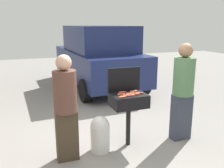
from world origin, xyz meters
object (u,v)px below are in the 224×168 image
object	(u,v)px
person_left	(66,105)
parked_minivan	(98,56)
hot_dog_12	(123,96)
hot_dog_13	(136,93)
hot_dog_1	(121,94)
hot_dog_2	(140,93)
hot_dog_3	(131,95)
hot_dog_5	(130,93)
hot_dog_8	(133,91)
bbq_grill	(129,102)
hot_dog_6	(126,95)
hot_dog_7	(122,97)
hot_dog_9	(122,92)
person_right	(183,89)
hot_dog_10	(134,91)
hot_dog_4	(130,94)
propane_tank	(100,133)
hot_dog_0	(122,93)
hot_dog_11	(135,94)

from	to	relation	value
person_left	parked_minivan	size ratio (longest dim) A/B	0.37
hot_dog_12	hot_dog_13	xyz separation A→B (m)	(0.29, 0.12, 0.00)
hot_dog_13	parked_minivan	bearing A→B (deg)	81.92
hot_dog_1	hot_dog_2	world-z (taller)	same
hot_dog_3	hot_dog_5	xyz separation A→B (m)	(0.04, 0.14, 0.00)
hot_dog_8	parked_minivan	xyz separation A→B (m)	(0.59, 4.05, 0.08)
bbq_grill	hot_dog_8	distance (m)	0.24
hot_dog_6	hot_dog_7	bearing A→B (deg)	-142.49
hot_dog_7	hot_dog_9	size ratio (longest dim) A/B	1.00
hot_dog_9	hot_dog_12	world-z (taller)	same
hot_dog_3	hot_dog_6	world-z (taller)	same
parked_minivan	hot_dog_9	bearing A→B (deg)	76.07
hot_dog_3	person_right	world-z (taller)	person_right
hot_dog_3	hot_dog_13	xyz separation A→B (m)	(0.15, 0.11, 0.00)
hot_dog_1	hot_dog_10	distance (m)	0.29
hot_dog_4	hot_dog_9	size ratio (longest dim) A/B	1.00
hot_dog_6	propane_tank	bearing A→B (deg)	177.29
hot_dog_0	hot_dog_6	xyz separation A→B (m)	(0.00, -0.16, 0.00)
propane_tank	hot_dog_2	bearing A→B (deg)	0.01
hot_dog_6	hot_dog_5	bearing A→B (deg)	43.33
hot_dog_3	hot_dog_12	size ratio (longest dim) A/B	1.00
hot_dog_5	hot_dog_13	bearing A→B (deg)	-14.71
hot_dog_4	hot_dog_3	bearing A→B (deg)	-101.44
hot_dog_9	parked_minivan	size ratio (longest dim) A/B	0.03
hot_dog_10	propane_tank	bearing A→B (deg)	-168.90
hot_dog_5	hot_dog_8	world-z (taller)	same
propane_tank	hot_dog_5	bearing A→B (deg)	7.53
hot_dog_13	person_right	size ratio (longest dim) A/B	0.07
bbq_grill	hot_dog_1	world-z (taller)	hot_dog_1
hot_dog_3	person_right	bearing A→B (deg)	0.41
hot_dog_7	hot_dog_13	distance (m)	0.36
hot_dog_1	propane_tank	bearing A→B (deg)	-173.51
hot_dog_5	propane_tank	distance (m)	0.84
hot_dog_11	hot_dog_13	distance (m)	0.10
hot_dog_8	propane_tank	size ratio (longest dim) A/B	0.21
hot_dog_9	propane_tank	size ratio (longest dim) A/B	0.21
hot_dog_3	hot_dog_12	xyz separation A→B (m)	(-0.14, -0.00, 0.00)
hot_dog_10	parked_minivan	xyz separation A→B (m)	(0.59, 4.08, 0.08)
hot_dog_3	hot_dog_4	world-z (taller)	same
hot_dog_10	hot_dog_11	world-z (taller)	same
hot_dog_9	hot_dog_11	size ratio (longest dim) A/B	1.00
person_left	hot_dog_13	bearing A→B (deg)	-7.31
hot_dog_4	hot_dog_5	xyz separation A→B (m)	(0.02, 0.06, 0.00)
hot_dog_6	hot_dog_8	xyz separation A→B (m)	(0.21, 0.18, 0.00)
hot_dog_3	propane_tank	size ratio (longest dim) A/B	0.21
hot_dog_0	hot_dog_4	xyz separation A→B (m)	(0.08, -0.13, 0.00)
hot_dog_1	person_left	xyz separation A→B (m)	(-0.95, -0.11, -0.04)
bbq_grill	parked_minivan	bearing A→B (deg)	80.06
bbq_grill	hot_dog_7	distance (m)	0.29
hot_dog_4	hot_dog_9	bearing A→B (deg)	115.46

